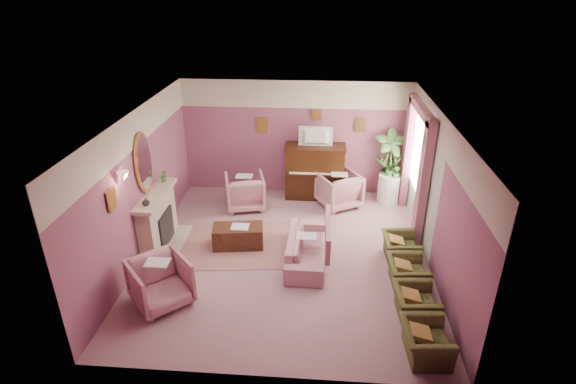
# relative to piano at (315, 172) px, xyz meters

# --- Properties ---
(floor) EXTENTS (5.50, 6.00, 0.01)m
(floor) POSITION_rel_piano_xyz_m (-0.50, -2.68, -0.65)
(floor) COLOR gray
(floor) RESTS_ON ground
(ceiling) EXTENTS (5.50, 6.00, 0.01)m
(ceiling) POSITION_rel_piano_xyz_m (-0.50, -2.68, 2.15)
(ceiling) COLOR silver
(ceiling) RESTS_ON wall_back
(wall_back) EXTENTS (5.50, 0.02, 2.80)m
(wall_back) POSITION_rel_piano_xyz_m (-0.50, 0.32, 0.75)
(wall_back) COLOR #734568
(wall_back) RESTS_ON floor
(wall_front) EXTENTS (5.50, 0.02, 2.80)m
(wall_front) POSITION_rel_piano_xyz_m (-0.50, -5.68, 0.75)
(wall_front) COLOR #734568
(wall_front) RESTS_ON floor
(wall_left) EXTENTS (0.02, 6.00, 2.80)m
(wall_left) POSITION_rel_piano_xyz_m (-3.25, -2.68, 0.75)
(wall_left) COLOR #734568
(wall_left) RESTS_ON floor
(wall_right) EXTENTS (0.02, 6.00, 2.80)m
(wall_right) POSITION_rel_piano_xyz_m (2.25, -2.68, 0.75)
(wall_right) COLOR #734568
(wall_right) RESTS_ON floor
(picture_rail_band) EXTENTS (5.50, 0.01, 0.65)m
(picture_rail_band) POSITION_rel_piano_xyz_m (-0.50, 0.31, 1.82)
(picture_rail_band) COLOR beige
(picture_rail_band) RESTS_ON wall_back
(stripe_panel) EXTENTS (0.01, 3.00, 2.15)m
(stripe_panel) POSITION_rel_piano_xyz_m (2.23, -1.38, 0.42)
(stripe_panel) COLOR #B1BCA8
(stripe_panel) RESTS_ON wall_right
(fireplace_surround) EXTENTS (0.30, 1.40, 1.10)m
(fireplace_surround) POSITION_rel_piano_xyz_m (-3.09, -2.48, -0.10)
(fireplace_surround) COLOR #BFAE90
(fireplace_surround) RESTS_ON floor
(fireplace_inset) EXTENTS (0.18, 0.72, 0.68)m
(fireplace_inset) POSITION_rel_piano_xyz_m (-2.99, -2.48, -0.25)
(fireplace_inset) COLOR #252424
(fireplace_inset) RESTS_ON floor
(fire_ember) EXTENTS (0.06, 0.54, 0.10)m
(fire_ember) POSITION_rel_piano_xyz_m (-2.95, -2.48, -0.43)
(fire_ember) COLOR #ED4011
(fire_ember) RESTS_ON floor
(mantel_shelf) EXTENTS (0.40, 1.55, 0.07)m
(mantel_shelf) POSITION_rel_piano_xyz_m (-3.06, -2.48, 0.47)
(mantel_shelf) COLOR #BFAE90
(mantel_shelf) RESTS_ON fireplace_surround
(hearth) EXTENTS (0.55, 1.50, 0.02)m
(hearth) POSITION_rel_piano_xyz_m (-2.89, -2.48, -0.64)
(hearth) COLOR #BFAE90
(hearth) RESTS_ON floor
(mirror_frame) EXTENTS (0.04, 0.72, 1.20)m
(mirror_frame) POSITION_rel_piano_xyz_m (-3.20, -2.48, 1.15)
(mirror_frame) COLOR gold
(mirror_frame) RESTS_ON wall_left
(mirror_glass) EXTENTS (0.01, 0.60, 1.06)m
(mirror_glass) POSITION_rel_piano_xyz_m (-3.17, -2.48, 1.15)
(mirror_glass) COLOR white
(mirror_glass) RESTS_ON wall_left
(sconce_shade) EXTENTS (0.20, 0.20, 0.16)m
(sconce_shade) POSITION_rel_piano_xyz_m (-3.12, -3.53, 1.33)
(sconce_shade) COLOR #E5A38D
(sconce_shade) RESTS_ON wall_left
(piano) EXTENTS (1.40, 0.60, 1.30)m
(piano) POSITION_rel_piano_xyz_m (0.00, 0.00, 0.00)
(piano) COLOR black
(piano) RESTS_ON floor
(piano_keyshelf) EXTENTS (1.30, 0.12, 0.06)m
(piano_keyshelf) POSITION_rel_piano_xyz_m (-0.00, -0.35, 0.07)
(piano_keyshelf) COLOR black
(piano_keyshelf) RESTS_ON piano
(piano_keys) EXTENTS (1.20, 0.08, 0.02)m
(piano_keys) POSITION_rel_piano_xyz_m (0.00, -0.35, 0.11)
(piano_keys) COLOR silver
(piano_keys) RESTS_ON piano
(piano_top) EXTENTS (1.45, 0.65, 0.04)m
(piano_top) POSITION_rel_piano_xyz_m (0.00, 0.00, 0.66)
(piano_top) COLOR black
(piano_top) RESTS_ON piano
(television) EXTENTS (0.80, 0.12, 0.48)m
(television) POSITION_rel_piano_xyz_m (0.00, -0.05, 0.95)
(television) COLOR #252424
(television) RESTS_ON piano
(print_back_left) EXTENTS (0.30, 0.03, 0.38)m
(print_back_left) POSITION_rel_piano_xyz_m (-1.30, 0.28, 1.07)
(print_back_left) COLOR gold
(print_back_left) RESTS_ON wall_back
(print_back_right) EXTENTS (0.26, 0.03, 0.34)m
(print_back_right) POSITION_rel_piano_xyz_m (1.05, 0.28, 1.13)
(print_back_right) COLOR gold
(print_back_right) RESTS_ON wall_back
(print_back_mid) EXTENTS (0.22, 0.03, 0.26)m
(print_back_mid) POSITION_rel_piano_xyz_m (0.00, 0.28, 1.35)
(print_back_mid) COLOR gold
(print_back_mid) RESTS_ON wall_back
(print_left_wall) EXTENTS (0.03, 0.28, 0.36)m
(print_left_wall) POSITION_rel_piano_xyz_m (-3.21, -3.88, 1.07)
(print_left_wall) COLOR gold
(print_left_wall) RESTS_ON wall_left
(window_blind) EXTENTS (0.03, 1.40, 1.80)m
(window_blind) POSITION_rel_piano_xyz_m (2.20, -1.13, 1.05)
(window_blind) COLOR beige
(window_blind) RESTS_ON wall_right
(curtain_left) EXTENTS (0.16, 0.34, 2.60)m
(curtain_left) POSITION_rel_piano_xyz_m (2.12, -2.05, 0.65)
(curtain_left) COLOR #AB5C72
(curtain_left) RESTS_ON floor
(curtain_right) EXTENTS (0.16, 0.34, 2.60)m
(curtain_right) POSITION_rel_piano_xyz_m (2.12, -0.21, 0.65)
(curtain_right) COLOR #AB5C72
(curtain_right) RESTS_ON floor
(pelmet) EXTENTS (0.16, 2.20, 0.16)m
(pelmet) POSITION_rel_piano_xyz_m (2.12, -1.13, 1.91)
(pelmet) COLOR #AB5C72
(pelmet) RESTS_ON wall_right
(mantel_plant) EXTENTS (0.16, 0.16, 0.28)m
(mantel_plant) POSITION_rel_piano_xyz_m (-3.05, -1.93, 0.64)
(mantel_plant) COLOR #49813B
(mantel_plant) RESTS_ON mantel_shelf
(mantel_vase) EXTENTS (0.16, 0.16, 0.16)m
(mantel_vase) POSITION_rel_piano_xyz_m (-3.05, -2.98, 0.58)
(mantel_vase) COLOR beige
(mantel_vase) RESTS_ON mantel_shelf
(area_rug) EXTENTS (2.68, 2.06, 0.01)m
(area_rug) POSITION_rel_piano_xyz_m (-1.38, -2.37, -0.64)
(area_rug) COLOR #9F6560
(area_rug) RESTS_ON floor
(coffee_table) EXTENTS (1.06, 0.63, 0.45)m
(coffee_table) POSITION_rel_piano_xyz_m (-1.48, -2.43, -0.43)
(coffee_table) COLOR #442416
(coffee_table) RESTS_ON floor
(table_paper) EXTENTS (0.35, 0.28, 0.01)m
(table_paper) POSITION_rel_piano_xyz_m (-1.43, -2.43, -0.20)
(table_paper) COLOR silver
(table_paper) RESTS_ON coffee_table
(sofa) EXTENTS (0.61, 1.83, 0.74)m
(sofa) POSITION_rel_piano_xyz_m (-0.09, -2.79, -0.28)
(sofa) COLOR #C0858E
(sofa) RESTS_ON floor
(sofa_throw) EXTENTS (0.09, 1.39, 0.51)m
(sofa_throw) POSITION_rel_piano_xyz_m (0.31, -2.79, -0.05)
(sofa_throw) COLOR #AB5C72
(sofa_throw) RESTS_ON sofa
(floral_armchair_left) EXTENTS (0.87, 0.87, 0.91)m
(floral_armchair_left) POSITION_rel_piano_xyz_m (-1.61, -0.72, -0.20)
(floral_armchair_left) COLOR #C0858E
(floral_armchair_left) RESTS_ON floor
(floral_armchair_right) EXTENTS (0.87, 0.87, 0.91)m
(floral_armchair_right) POSITION_rel_piano_xyz_m (0.59, -0.46, -0.20)
(floral_armchair_right) COLOR #C0858E
(floral_armchair_right) RESTS_ON floor
(floral_armchair_front) EXTENTS (0.87, 0.87, 0.91)m
(floral_armchair_front) POSITION_rel_piano_xyz_m (-2.44, -4.26, -0.20)
(floral_armchair_front) COLOR #C0858E
(floral_armchair_front) RESTS_ON floor
(olive_chair_a) EXTENTS (0.54, 0.76, 0.66)m
(olive_chair_a) POSITION_rel_piano_xyz_m (1.71, -5.11, -0.32)
(olive_chair_a) COLOR #4A4E24
(olive_chair_a) RESTS_ON floor
(olive_chair_b) EXTENTS (0.54, 0.76, 0.66)m
(olive_chair_b) POSITION_rel_piano_xyz_m (1.71, -4.29, -0.32)
(olive_chair_b) COLOR #4A4E24
(olive_chair_b) RESTS_ON floor
(olive_chair_c) EXTENTS (0.54, 0.76, 0.66)m
(olive_chair_c) POSITION_rel_piano_xyz_m (1.71, -3.47, -0.32)
(olive_chair_c) COLOR #4A4E24
(olive_chair_c) RESTS_ON floor
(olive_chair_d) EXTENTS (0.54, 0.76, 0.66)m
(olive_chair_d) POSITION_rel_piano_xyz_m (1.71, -2.65, -0.32)
(olive_chair_d) COLOR #4A4E24
(olive_chair_d) RESTS_ON floor
(side_table) EXTENTS (0.52, 0.52, 0.70)m
(side_table) POSITION_rel_piano_xyz_m (1.79, -0.18, -0.30)
(side_table) COLOR silver
(side_table) RESTS_ON floor
(side_plant_big) EXTENTS (0.30, 0.30, 0.34)m
(side_plant_big) POSITION_rel_piano_xyz_m (1.79, -0.18, 0.22)
(side_plant_big) COLOR #49813B
(side_plant_big) RESTS_ON side_table
(side_plant_small) EXTENTS (0.16, 0.16, 0.28)m
(side_plant_small) POSITION_rel_piano_xyz_m (1.91, -0.28, 0.19)
(side_plant_small) COLOR #49813B
(side_plant_small) RESTS_ON side_table
(palm_pot) EXTENTS (0.34, 0.34, 0.34)m
(palm_pot) POSITION_rel_piano_xyz_m (1.77, -0.02, -0.48)
(palm_pot) COLOR #945F4A
(palm_pot) RESTS_ON floor
(palm_plant) EXTENTS (0.76, 0.76, 1.44)m
(palm_plant) POSITION_rel_piano_xyz_m (1.77, -0.02, 0.41)
(palm_plant) COLOR #49813B
(palm_plant) RESTS_ON palm_pot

